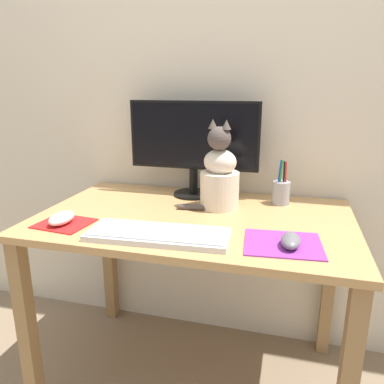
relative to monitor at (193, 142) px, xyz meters
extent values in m
plane|color=#847056|center=(0.07, -0.25, -0.94)|extent=(12.00, 12.00, 0.00)
cube|color=beige|center=(0.07, 0.13, 0.31)|extent=(7.00, 0.04, 2.50)
cube|color=tan|center=(0.07, -0.25, -0.24)|extent=(1.13, 0.70, 0.02)
cube|color=olive|center=(-0.45, -0.56, -0.60)|extent=(0.05, 0.05, 0.69)
cube|color=olive|center=(-0.45, 0.06, -0.60)|extent=(0.05, 0.05, 0.69)
cube|color=olive|center=(0.60, 0.06, -0.60)|extent=(0.05, 0.05, 0.69)
cylinder|color=black|center=(0.00, 0.00, -0.23)|extent=(0.17, 0.17, 0.01)
cylinder|color=black|center=(0.00, 0.00, -0.17)|extent=(0.04, 0.04, 0.11)
cube|color=black|center=(0.00, 0.00, 0.03)|extent=(0.55, 0.02, 0.28)
cube|color=black|center=(0.00, -0.01, 0.03)|extent=(0.53, 0.00, 0.26)
cube|color=silver|center=(0.01, -0.48, -0.22)|extent=(0.45, 0.19, 0.02)
cube|color=white|center=(0.01, -0.48, -0.21)|extent=(0.43, 0.17, 0.01)
cube|color=red|center=(-0.34, -0.45, -0.23)|extent=(0.19, 0.17, 0.00)
cube|color=purple|center=(0.39, -0.43, -0.23)|extent=(0.24, 0.22, 0.00)
ellipsoid|color=white|center=(-0.34, -0.46, -0.21)|extent=(0.07, 0.11, 0.04)
ellipsoid|color=slate|center=(0.41, -0.45, -0.21)|extent=(0.06, 0.11, 0.04)
cylinder|color=beige|center=(0.14, -0.14, -0.16)|extent=(0.18, 0.18, 0.14)
ellipsoid|color=beige|center=(0.14, -0.14, -0.05)|extent=(0.15, 0.14, 0.10)
sphere|color=#4C423D|center=(0.14, -0.15, 0.04)|extent=(0.11, 0.11, 0.09)
cone|color=#4C423D|center=(0.11, -0.14, 0.09)|extent=(0.04, 0.04, 0.04)
cone|color=#4C423D|center=(0.16, -0.15, 0.09)|extent=(0.04, 0.04, 0.04)
cylinder|color=#4C423D|center=(0.09, -0.19, -0.22)|extent=(0.19, 0.04, 0.02)
cylinder|color=#99999E|center=(0.37, -0.03, -0.18)|extent=(0.07, 0.07, 0.09)
cylinder|color=green|center=(0.36, -0.03, -0.12)|extent=(0.02, 0.03, 0.14)
cylinder|color=red|center=(0.38, -0.03, -0.12)|extent=(0.01, 0.03, 0.14)
cylinder|color=black|center=(0.37, -0.03, -0.12)|extent=(0.01, 0.03, 0.14)
cylinder|color=#1E47B2|center=(0.36, -0.03, -0.12)|extent=(0.02, 0.03, 0.14)
camera|label=1|loc=(0.40, -1.50, 0.23)|focal=35.00mm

